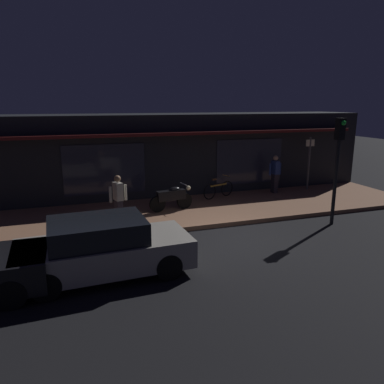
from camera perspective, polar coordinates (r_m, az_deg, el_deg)
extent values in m
plane|color=black|center=(11.58, 5.74, -7.08)|extent=(60.00, 60.00, 0.00)
cube|color=#8C6047|center=(14.20, 0.78, -2.77)|extent=(18.00, 4.00, 0.15)
cube|color=black|center=(17.02, -3.02, 5.90)|extent=(18.00, 2.80, 3.60)
cube|color=#262838|center=(15.11, -13.31, 3.41)|extent=(3.20, 0.04, 2.00)
cube|color=#262838|center=(16.92, 8.85, 4.68)|extent=(3.20, 0.04, 2.00)
cube|color=#591919|center=(15.33, -1.38, 9.01)|extent=(16.20, 0.50, 0.12)
cylinder|color=black|center=(13.64, -5.35, -1.88)|extent=(0.61, 0.21, 0.60)
cylinder|color=black|center=(14.07, -1.19, -1.34)|extent=(0.61, 0.21, 0.60)
cube|color=black|center=(13.78, -3.25, -0.48)|extent=(1.13, 0.44, 0.36)
ellipsoid|color=black|center=(13.79, -2.69, 0.39)|extent=(0.47, 0.30, 0.20)
sphere|color=#F9EDB7|center=(14.03, -0.57, 0.63)|extent=(0.18, 0.18, 0.18)
cylinder|color=gray|center=(13.90, -1.31, 1.23)|extent=(0.11, 0.55, 0.03)
torus|color=black|center=(15.36, 2.74, 0.04)|extent=(0.63, 0.26, 0.66)
torus|color=black|center=(16.02, 5.43, 0.56)|extent=(0.63, 0.26, 0.66)
cube|color=#B78C2D|center=(15.63, 4.13, 1.09)|extent=(0.86, 0.35, 0.06)
cube|color=brown|center=(15.41, 3.46, 1.95)|extent=(0.22, 0.14, 0.06)
cylinder|color=#B78C2D|center=(15.85, 5.27, 2.53)|extent=(0.17, 0.40, 0.02)
cube|color=#28232D|center=(12.36, -11.19, -3.13)|extent=(0.27, 0.32, 0.85)
cube|color=#B2AD9E|center=(12.18, -11.35, 0.10)|extent=(0.31, 0.42, 0.58)
sphere|color=#8C6647|center=(12.09, -11.44, 2.03)|extent=(0.22, 0.22, 0.22)
cylinder|color=#B2AD9E|center=(12.10, -12.46, -0.39)|extent=(0.11, 0.11, 0.52)
cylinder|color=#B2AD9E|center=(12.29, -10.22, -0.06)|extent=(0.11, 0.11, 0.52)
cube|color=#28232D|center=(16.92, 12.59, 1.33)|extent=(0.22, 0.29, 0.85)
cube|color=navy|center=(16.79, 12.71, 3.71)|extent=(0.24, 0.39, 0.58)
sphere|color=tan|center=(16.72, 12.79, 5.13)|extent=(0.22, 0.22, 0.22)
cylinder|color=navy|center=(16.65, 11.96, 3.43)|extent=(0.10, 0.10, 0.52)
cylinder|color=navy|center=(16.95, 13.43, 3.52)|extent=(0.10, 0.10, 0.52)
cylinder|color=#47474C|center=(17.88, 17.56, 4.20)|extent=(0.09, 0.09, 2.40)
cube|color=beige|center=(17.76, 17.78, 7.22)|extent=(0.44, 0.03, 0.30)
cylinder|color=black|center=(13.26, 21.33, 2.77)|extent=(0.12, 0.12, 3.60)
cube|color=black|center=(13.09, 21.88, 9.02)|extent=(0.24, 0.24, 0.70)
sphere|color=#1ED838|center=(12.98, 22.33, 9.83)|extent=(0.16, 0.16, 0.16)
cylinder|color=black|center=(9.97, -25.02, -9.90)|extent=(0.64, 0.22, 0.64)
cylinder|color=black|center=(8.56, -26.16, -13.94)|extent=(0.64, 0.22, 0.64)
cylinder|color=black|center=(10.28, -6.29, -7.93)|extent=(0.65, 0.25, 0.64)
cylinder|color=black|center=(8.90, -3.64, -11.41)|extent=(0.65, 0.25, 0.64)
cylinder|color=black|center=(10.01, -21.61, -9.47)|extent=(0.65, 0.25, 0.64)
cylinder|color=black|center=(8.58, -21.60, -13.40)|extent=(0.65, 0.25, 0.64)
cube|color=#9E998E|center=(9.25, -13.26, -9.21)|extent=(4.17, 1.94, 0.68)
cube|color=black|center=(9.04, -14.39, -6.08)|extent=(2.27, 1.69, 0.64)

